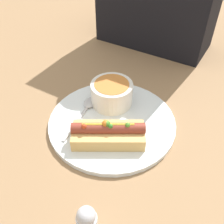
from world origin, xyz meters
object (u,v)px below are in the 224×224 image
soup_bowl (112,93)px  spoon (87,107)px  salt_shaker (87,224)px  hot_dog (108,133)px

soup_bowl → spoon: soup_bowl is taller
spoon → salt_shaker: 0.31m
hot_dog → salt_shaker: size_ratio=1.98×
hot_dog → soup_bowl: (-0.06, 0.11, 0.01)m
soup_bowl → salt_shaker: 0.33m
soup_bowl → spoon: 0.07m
hot_dog → soup_bowl: size_ratio=1.61×
hot_dog → salt_shaker: salt_shaker is taller
salt_shaker → soup_bowl: bearing=113.9°
soup_bowl → spoon: bearing=-130.0°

